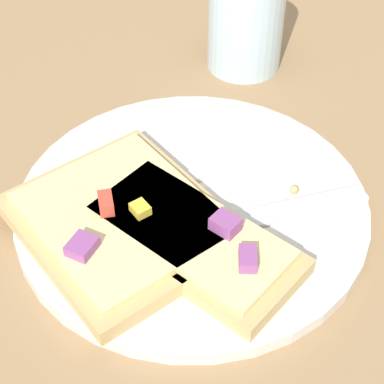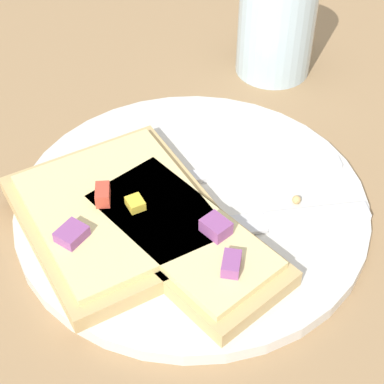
{
  "view_description": "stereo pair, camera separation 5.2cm",
  "coord_description": "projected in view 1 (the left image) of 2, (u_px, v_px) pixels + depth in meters",
  "views": [
    {
      "loc": [
        0.23,
        -0.29,
        0.38
      ],
      "look_at": [
        0.0,
        0.0,
        0.02
      ],
      "focal_mm": 60.0,
      "sensor_mm": 36.0,
      "label": 1
    },
    {
      "loc": [
        0.27,
        -0.25,
        0.38
      ],
      "look_at": [
        0.0,
        0.0,
        0.02
      ],
      "focal_mm": 60.0,
      "sensor_mm": 36.0,
      "label": 2
    }
  ],
  "objects": [
    {
      "name": "pizza_slice_corner",
      "position": [
        191.0,
        238.0,
        0.48
      ],
      "size": [
        0.17,
        0.08,
        0.03
      ],
      "rotation": [
        0.0,
        0.0,
        6.26
      ],
      "color": "tan",
      "rests_on": "plate"
    },
    {
      "name": "drinking_glass",
      "position": [
        246.0,
        21.0,
        0.65
      ],
      "size": [
        0.08,
        0.08,
        0.1
      ],
      "color": "silver",
      "rests_on": "ground"
    },
    {
      "name": "plate",
      "position": [
        192.0,
        206.0,
        0.53
      ],
      "size": [
        0.29,
        0.29,
        0.01
      ],
      "color": "silver",
      "rests_on": "ground"
    },
    {
      "name": "crumb_scatter",
      "position": [
        151.0,
        191.0,
        0.52
      ],
      "size": [
        0.16,
        0.11,
        0.01
      ],
      "color": "tan",
      "rests_on": "plate"
    },
    {
      "name": "ground_plane",
      "position": [
        192.0,
        211.0,
        0.53
      ],
      "size": [
        4.0,
        4.0,
        0.0
      ],
      "primitive_type": "plane",
      "color": "#9E7A51"
    },
    {
      "name": "fork",
      "position": [
        192.0,
        177.0,
        0.54
      ],
      "size": [
        0.14,
        0.2,
        0.01
      ],
      "rotation": [
        0.0,
        0.0,
        4.12
      ],
      "color": "silver",
      "rests_on": "plate"
    },
    {
      "name": "pizza_slice_main",
      "position": [
        122.0,
        220.0,
        0.49
      ],
      "size": [
        0.19,
        0.17,
        0.03
      ],
      "rotation": [
        0.0,
        0.0,
        2.91
      ],
      "color": "tan",
      "rests_on": "plate"
    },
    {
      "name": "knife",
      "position": [
        258.0,
        217.0,
        0.51
      ],
      "size": [
        0.14,
        0.19,
        0.01
      ],
      "rotation": [
        0.0,
        0.0,
        4.11
      ],
      "color": "silver",
      "rests_on": "plate"
    }
  ]
}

